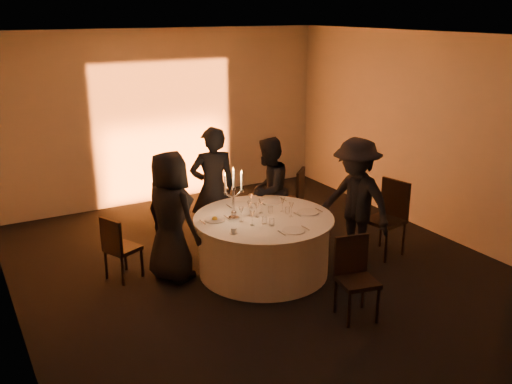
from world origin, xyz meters
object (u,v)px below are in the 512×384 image
chair_back_left (168,206)px  chair_back_right (293,196)px  candelabra (234,201)px  chair_right (389,213)px  coffee_cup (234,231)px  banquet_table (264,245)px  chair_front (355,273)px  chair_left (118,245)px  guest_back_left (213,189)px  guest_right (355,201)px  guest_left (171,217)px  guest_back_right (268,190)px

chair_back_left → chair_back_right: chair_back_right is taller
chair_back_right → candelabra: candelabra is taller
chair_right → coffee_cup: bearing=-101.3°
chair_right → banquet_table: bearing=-110.6°
chair_back_right → chair_front: bearing=28.3°
chair_left → guest_back_left: (1.49, 0.35, 0.42)m
chair_left → guest_right: bearing=-132.7°
chair_back_right → guest_left: guest_left is taller
guest_left → guest_back_left: (0.88, 0.63, 0.05)m
chair_right → chair_left: bearing=-116.8°
banquet_table → chair_right: size_ratio=1.71×
chair_right → chair_front: (-1.50, -1.12, -0.08)m
guest_left → coffee_cup: bearing=-165.5°
chair_left → guest_back_right: (2.32, 0.22, 0.31)m
chair_back_left → candelabra: (0.33, -1.51, 0.48)m
chair_left → guest_left: 0.76m
guest_right → banquet_table: bearing=-116.6°
guest_left → guest_back_left: guest_back_left is taller
chair_back_left → guest_left: size_ratio=0.56×
chair_front → coffee_cup: bearing=140.8°
chair_front → guest_back_left: 2.58m
chair_front → candelabra: size_ratio=1.36×
coffee_cup → chair_front: bearing=-51.2°
chair_right → guest_right: guest_right is taller
chair_right → guest_back_left: guest_back_left is taller
chair_left → candelabra: bearing=-136.5°
chair_back_left → chair_left: bearing=63.6°
chair_front → chair_right: bearing=48.8°
chair_right → guest_back_left: (-2.05, 1.37, 0.29)m
chair_front → guest_back_left: (-0.55, 2.49, 0.37)m
chair_back_right → chair_left: bearing=-36.4°
chair_right → chair_back_left: bearing=-138.8°
banquet_table → chair_front: 1.48m
candelabra → chair_back_right: bearing=31.8°
chair_back_left → chair_right: (2.51, -1.97, 0.07)m
chair_left → guest_right: guest_right is taller
candelabra → guest_right: bearing=-15.3°
guest_back_right → chair_back_right: bearing=162.5°
chair_front → guest_back_right: (0.27, 2.35, 0.26)m
chair_left → chair_right: 3.68m
guest_back_left → candelabra: size_ratio=2.63×
guest_back_left → chair_left: bearing=24.8°
guest_back_left → guest_right: guest_back_left is taller
chair_left → chair_front: bearing=-160.3°
banquet_table → guest_back_right: guest_back_right is taller
banquet_table → candelabra: (-0.35, 0.14, 0.62)m
chair_front → guest_right: size_ratio=0.54×
chair_left → chair_back_left: size_ratio=0.91×
chair_back_right → candelabra: (-1.50, -0.93, 0.45)m
chair_back_left → guest_back_left: guest_back_left is taller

